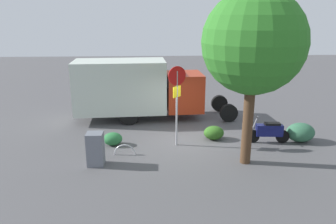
# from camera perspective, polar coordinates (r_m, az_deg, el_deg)

# --- Properties ---
(ground_plane) EXTENTS (60.00, 60.00, 0.00)m
(ground_plane) POSITION_cam_1_polar(r_m,az_deg,el_deg) (14.23, 3.08, -4.99)
(ground_plane) COLOR #4D4C4E
(box_truck_near) EXTENTS (8.23, 2.57, 3.04)m
(box_truck_near) POSITION_cam_1_polar(r_m,az_deg,el_deg) (16.79, -5.18, 4.28)
(box_truck_near) COLOR black
(box_truck_near) RESTS_ON ground
(motorcycle) EXTENTS (1.81, 0.55, 1.20)m
(motorcycle) POSITION_cam_1_polar(r_m,az_deg,el_deg) (14.45, 17.14, -3.19)
(motorcycle) COLOR black
(motorcycle) RESTS_ON ground
(stop_sign) EXTENTS (0.71, 0.33, 3.30)m
(stop_sign) POSITION_cam_1_polar(r_m,az_deg,el_deg) (13.08, 1.55, 3.22)
(stop_sign) COLOR #9E9EA3
(stop_sign) RESTS_ON ground
(street_tree) EXTENTS (3.50, 3.50, 6.10)m
(street_tree) POSITION_cam_1_polar(r_m,az_deg,el_deg) (11.44, 14.66, 11.50)
(street_tree) COLOR #47301E
(street_tree) RESTS_ON ground
(utility_cabinet) EXTENTS (0.59, 0.56, 1.22)m
(utility_cabinet) POSITION_cam_1_polar(r_m,az_deg,el_deg) (12.09, -12.50, -6.30)
(utility_cabinet) COLOR slate
(utility_cabinet) RESTS_ON ground
(bike_rack_hoop) EXTENTS (0.85, 0.06, 0.85)m
(bike_rack_hoop) POSITION_cam_1_polar(r_m,az_deg,el_deg) (12.97, -7.52, -7.34)
(bike_rack_hoop) COLOR #B7B7BC
(bike_rack_hoop) RESTS_ON ground
(shrub_near_sign) EXTENTS (0.79, 0.65, 0.54)m
(shrub_near_sign) POSITION_cam_1_polar(r_m,az_deg,el_deg) (13.85, -9.57, -4.63)
(shrub_near_sign) COLOR #2A6E39
(shrub_near_sign) RESTS_ON ground
(shrub_mid_verge) EXTENTS (0.88, 0.72, 0.60)m
(shrub_mid_verge) POSITION_cam_1_polar(r_m,az_deg,el_deg) (14.39, 7.97, -3.60)
(shrub_mid_verge) COLOR #2D5C1C
(shrub_mid_verge) RESTS_ON ground
(shrub_by_tree) EXTENTS (1.19, 0.97, 0.81)m
(shrub_by_tree) POSITION_cam_1_polar(r_m,az_deg,el_deg) (15.10, 22.04, -3.30)
(shrub_by_tree) COLOR #306144
(shrub_by_tree) RESTS_ON ground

